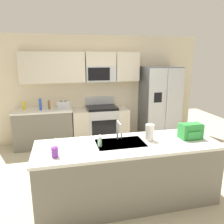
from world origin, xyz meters
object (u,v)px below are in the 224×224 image
Objects in this scene: drink_cup_purple at (55,152)px; soap_dispenser at (100,142)px; pepper_mill at (49,105)px; bottle_blue at (40,104)px; refrigerator at (159,103)px; toaster at (63,105)px; sink_faucet at (118,128)px; paper_towel_roll at (150,132)px; backpack at (191,131)px; range_oven at (100,124)px; bottle_yellow at (24,106)px.

soap_dispenser is at bearing 18.98° from drink_cup_purple.
pepper_mill is 2.67m from drink_cup_purple.
refrigerator is at bearing -0.69° from bottle_blue.
refrigerator is 6.61× the size of toaster.
pepper_mill is 2.50m from sink_faucet.
paper_towel_roll reaches higher than backpack.
range_oven is 1.33m from pepper_mill.
toaster is 1.37× the size of pepper_mill.
bottle_yellow reaches higher than pepper_mill.
drink_cup_purple is 0.77× the size of backpack.
paper_towel_roll is (0.43, -0.14, -0.05)m from sink_faucet.
backpack reaches higher than range_oven.
bottle_blue is at bearing -9.49° from bottle_yellow.
bottle_yellow is at bearing 179.20° from range_oven.
paper_towel_roll is (1.50, -2.40, 0.02)m from pepper_mill.
paper_towel_roll is 0.63m from backpack.
bottle_yellow is at bearing 125.28° from sink_faucet.
sink_faucet reaches higher than bottle_yellow.
refrigerator is at bearing -0.46° from toaster.
paper_towel_roll is at bearing 174.28° from backpack.
pepper_mill is 0.20m from bottle_blue.
pepper_mill is 0.64× the size of backpack.
refrigerator is at bearing 50.17° from soap_dispenser.
soap_dispenser is (-0.45, -2.46, 0.53)m from range_oven.
range_oven is 2.69m from backpack.
drink_cup_purple reaches higher than paper_towel_roll.
drink_cup_purple is (-1.04, -2.66, 0.52)m from range_oven.
soap_dispenser is at bearing -79.92° from toaster.
bottle_yellow is 0.86× the size of paper_towel_roll.
soap_dispenser is at bearing -175.60° from paper_towel_roll.
refrigerator is 7.50× the size of drink_cup_purple.
refrigerator is at bearing -2.67° from range_oven.
backpack is at bearing -0.23° from soap_dispenser.
refrigerator is at bearing 52.50° from sink_faucet.
sink_faucet is at bearing 23.97° from drink_cup_purple.
paper_towel_roll reaches higher than range_oven.
drink_cup_purple is 1.45× the size of soap_dispenser.
soap_dispenser is at bearing 179.77° from backpack.
bottle_yellow is at bearing 104.98° from drink_cup_purple.
paper_towel_roll is at bearing -54.56° from bottle_blue.
range_oven is at bearing 1.50° from bottle_blue.
refrigerator is 10.88× the size of soap_dispenser.
toaster is at bearing 108.50° from sink_faucet.
toaster is 3.01m from backpack.
backpack is (1.80, -2.42, 0.03)m from toaster.
bottle_yellow is at bearing 117.73° from soap_dispenser.
soap_dispenser is (1.31, -2.49, -0.03)m from bottle_yellow.
pepper_mill is at bearing 115.17° from sink_faucet.
range_oven is 5.15× the size of bottle_blue.
soap_dispenser is (0.59, 0.20, 0.00)m from drink_cup_purple.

